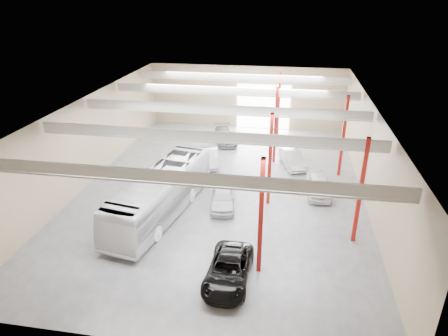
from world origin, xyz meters
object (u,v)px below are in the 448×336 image
(car_row_b, at_px, (209,157))
(car_right_near, at_px, (292,158))
(black_sedan, at_px, (229,270))
(coach_bus, at_px, (161,193))
(car_right_far, at_px, (319,185))
(car_row_c, at_px, (225,136))
(car_row_a, at_px, (223,197))

(car_row_b, xyz_separation_m, car_right_near, (7.50, 0.85, 0.02))
(black_sedan, bearing_deg, car_row_b, 106.80)
(car_row_b, distance_m, car_right_near, 7.55)
(black_sedan, distance_m, car_right_near, 16.78)
(coach_bus, bearing_deg, car_row_b, 90.32)
(car_right_near, xyz_separation_m, car_right_far, (2.08, -5.20, 0.02))
(black_sedan, relative_size, car_row_b, 1.16)
(coach_bus, relative_size, car_row_c, 2.47)
(coach_bus, bearing_deg, car_right_near, 58.05)
(car_row_c, distance_m, car_right_far, 13.68)
(black_sedan, relative_size, car_row_c, 1.03)
(black_sedan, distance_m, car_row_c, 21.82)
(coach_bus, bearing_deg, black_sedan, -37.74)
(car_row_b, bearing_deg, black_sedan, -89.53)
(coach_bus, height_order, car_row_c, coach_bus)
(car_row_a, relative_size, car_right_far, 0.98)
(car_right_far, bearing_deg, car_row_c, 129.00)
(black_sedan, xyz_separation_m, car_row_a, (-1.71, 8.11, 0.04))
(coach_bus, bearing_deg, car_row_a, 33.65)
(car_row_c, height_order, car_right_near, car_right_near)
(coach_bus, distance_m, car_right_far, 12.21)
(coach_bus, distance_m, black_sedan, 8.61)
(car_row_a, height_order, car_right_far, car_right_far)
(black_sedan, bearing_deg, car_row_c, 101.46)
(car_row_a, bearing_deg, car_right_far, 15.64)
(car_row_a, height_order, car_right_near, car_row_a)
(car_row_a, relative_size, car_row_b, 1.00)
(car_row_b, xyz_separation_m, car_row_c, (0.51, 5.89, -0.01))
(car_row_b, distance_m, car_row_c, 5.91)
(car_row_b, height_order, car_right_far, car_right_far)
(car_row_a, height_order, car_row_c, car_row_a)
(coach_bus, height_order, black_sedan, coach_bus)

